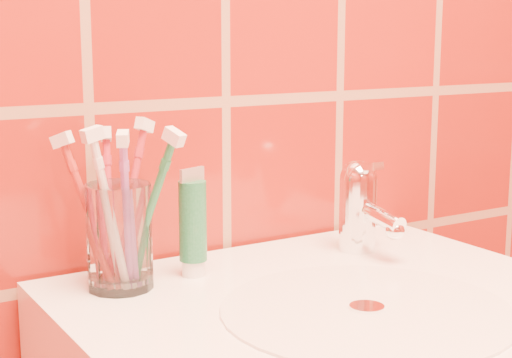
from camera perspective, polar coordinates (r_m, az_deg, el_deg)
glass_tumbler at (r=0.87m, az=-9.92°, el=-4.15°), size 0.07×0.07×0.12m
toothpaste_tube at (r=0.91m, az=-4.62°, el=-3.41°), size 0.04×0.03×0.13m
faucet at (r=1.02m, az=7.58°, el=-1.74°), size 0.05×0.11×0.12m
toothbrush_0 at (r=0.87m, az=-12.02°, el=-2.45°), size 0.13×0.14×0.19m
toothbrush_1 at (r=0.85m, az=-9.41°, el=-2.46°), size 0.07×0.09×0.19m
toothbrush_2 at (r=0.90m, az=-9.20°, el=-1.68°), size 0.14×0.13×0.20m
toothbrush_3 at (r=0.85m, az=-10.61°, el=-2.39°), size 0.08×0.07×0.19m
toothbrush_4 at (r=0.85m, az=-7.75°, el=-2.38°), size 0.11×0.17×0.21m
toothbrush_5 at (r=0.90m, az=-10.66°, el=-2.07°), size 0.09×0.14×0.20m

